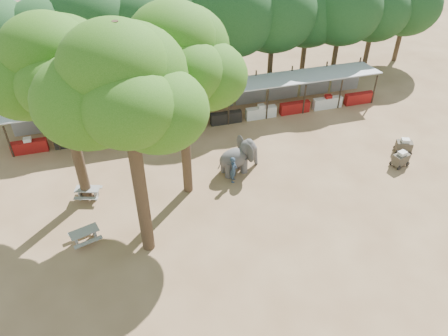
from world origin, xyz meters
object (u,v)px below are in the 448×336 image
object	(u,v)px
handler	(233,169)
picnic_table_near	(85,235)
yard_tree_center	(122,89)
picnic_table_far	(88,192)
cart_front	(401,159)
elephant	(239,156)
cart_back	(404,146)
yard_tree_back	(177,58)
yard_tree_left	(53,70)

from	to	relation	value
handler	picnic_table_near	size ratio (longest dim) A/B	0.99
yard_tree_center	picnic_table_far	xyz separation A→B (m)	(-2.78, 4.72, -8.74)
cart_front	handler	bearing A→B (deg)	157.46
handler	picnic_table_near	xyz separation A→B (m)	(-9.11, -2.77, -0.41)
handler	cart_front	xyz separation A→B (m)	(11.03, -1.45, -0.36)
elephant	handler	size ratio (longest dim) A/B	1.62
cart_front	cart_back	size ratio (longest dim) A/B	0.96
elephant	picnic_table_far	distance (m)	9.50
handler	picnic_table_near	world-z (taller)	handler
yard_tree_back	elephant	bearing A→B (deg)	13.22
yard_tree_left	picnic_table_near	bearing A→B (deg)	-90.91
yard_tree_back	handler	distance (m)	8.23
yard_tree_back	picnic_table_far	world-z (taller)	yard_tree_back
elephant	yard_tree_center	bearing A→B (deg)	-155.38
yard_tree_center	yard_tree_back	bearing A→B (deg)	53.14
yard_tree_center	picnic_table_near	world-z (taller)	yard_tree_center
yard_tree_center	picnic_table_near	bearing A→B (deg)	159.94
yard_tree_back	handler	bearing A→B (deg)	-2.13
elephant	yard_tree_left	bearing A→B (deg)	167.86
elephant	picnic_table_far	size ratio (longest dim) A/B	1.67
cart_back	picnic_table_near	bearing A→B (deg)	-150.15
yard_tree_left	yard_tree_center	world-z (taller)	yard_tree_center
picnic_table_near	picnic_table_far	world-z (taller)	picnic_table_near
handler	yard_tree_center	bearing A→B (deg)	146.50
yard_tree_left	picnic_table_near	world-z (taller)	yard_tree_left
yard_tree_back	picnic_table_near	distance (m)	10.48
yard_tree_left	cart_front	size ratio (longest dim) A/B	8.61
yard_tree_left	elephant	size ratio (longest dim) A/B	3.77
yard_tree_back	picnic_table_near	bearing A→B (deg)	-154.57
yard_tree_back	yard_tree_center	bearing A→B (deg)	-126.86
handler	picnic_table_far	xyz separation A→B (m)	(-8.82, 0.84, -0.43)
yard_tree_left	cart_back	bearing A→B (deg)	-3.58
elephant	handler	bearing A→B (deg)	-135.22
picnic_table_near	yard_tree_left	bearing A→B (deg)	72.65
handler	cart_back	xyz separation A→B (m)	(12.10, -0.21, -0.36)
cart_front	cart_back	bearing A→B (deg)	34.20
cart_front	yard_tree_back	bearing A→B (deg)	158.62
picnic_table_near	cart_back	distance (m)	21.37
cart_front	cart_back	world-z (taller)	cart_back
picnic_table_near	cart_front	world-z (taller)	cart_front
yard_tree_center	elephant	distance (m)	11.60
yard_tree_center	yard_tree_back	distance (m)	5.04
picnic_table_far	picnic_table_near	bearing A→B (deg)	-77.71
yard_tree_center	cart_back	world-z (taller)	yard_tree_center
yard_tree_center	elephant	world-z (taller)	yard_tree_center
elephant	cart_front	world-z (taller)	elephant
cart_back	elephant	bearing A→B (deg)	-162.98
elephant	picnic_table_near	world-z (taller)	elephant
yard_tree_back	elephant	xyz separation A→B (m)	(3.71, 0.87, -7.45)
yard_tree_center	picnic_table_near	distance (m)	9.31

